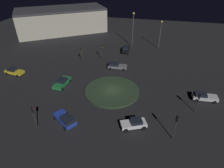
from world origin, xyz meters
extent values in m
plane|color=black|center=(0.00, 0.00, 0.00)|extent=(117.77, 117.77, 0.00)
cylinder|color=#263823|center=(0.00, 0.00, 0.17)|extent=(10.71, 10.71, 0.34)
cube|color=silver|center=(1.16, -17.17, 0.62)|extent=(1.93, 4.40, 0.62)
cube|color=black|center=(1.12, -16.33, 1.15)|extent=(1.61, 2.10, 0.45)
cylinder|color=black|center=(2.10, -18.68, 0.31)|extent=(0.25, 0.63, 0.62)
cylinder|color=black|center=(0.38, -18.76, 0.31)|extent=(0.25, 0.63, 0.62)
cylinder|color=black|center=(1.95, -15.57, 0.31)|extent=(0.25, 0.63, 0.62)
cylinder|color=black|center=(0.23, -15.65, 0.31)|extent=(0.25, 0.63, 0.62)
cube|color=#1E7238|center=(-0.17, 10.43, 0.64)|extent=(4.69, 2.18, 0.68)
cube|color=black|center=(-0.06, 10.42, 1.21)|extent=(2.17, 1.79, 0.46)
cylinder|color=black|center=(1.54, 11.25, 0.30)|extent=(0.62, 0.26, 0.61)
cylinder|color=black|center=(1.41, 9.38, 0.30)|extent=(0.62, 0.26, 0.61)
cylinder|color=black|center=(-1.74, 11.47, 0.30)|extent=(0.62, 0.26, 0.61)
cylinder|color=black|center=(-1.87, 9.60, 0.30)|extent=(0.62, 0.26, 0.61)
cube|color=#1E38A5|center=(-9.95, 5.35, 0.66)|extent=(3.88, 4.52, 0.70)
cube|color=black|center=(-10.54, 4.49, 1.27)|extent=(2.53, 2.68, 0.51)
cylinder|color=black|center=(-9.84, 7.12, 0.31)|extent=(0.53, 0.64, 0.62)
cylinder|color=black|center=(-8.35, 6.10, 0.31)|extent=(0.53, 0.64, 0.62)
cylinder|color=black|center=(-11.56, 4.59, 0.31)|extent=(0.53, 0.64, 0.62)
cylinder|color=black|center=(-10.07, 3.58, 0.31)|extent=(0.53, 0.64, 0.62)
cube|color=gold|center=(1.86, 23.00, 0.61)|extent=(2.33, 4.48, 0.61)
cube|color=black|center=(1.92, 23.43, 1.14)|extent=(1.80, 2.01, 0.46)
cylinder|color=black|center=(2.55, 21.36, 0.30)|extent=(0.30, 0.63, 0.60)
cylinder|color=black|center=(0.77, 21.59, 0.30)|extent=(0.30, 0.63, 0.60)
cylinder|color=black|center=(2.95, 24.41, 0.30)|extent=(0.30, 0.63, 0.60)
cylinder|color=black|center=(1.17, 24.65, 0.30)|extent=(0.30, 0.63, 0.60)
cube|color=slate|center=(9.66, 0.87, 0.59)|extent=(2.07, 4.52, 0.58)
cube|color=black|center=(9.61, 1.73, 1.15)|extent=(1.73, 2.38, 0.53)
cylinder|color=black|center=(10.66, -0.66, 0.31)|extent=(0.25, 0.62, 0.61)
cylinder|color=black|center=(8.84, -0.77, 0.31)|extent=(0.25, 0.62, 0.61)
cylinder|color=black|center=(10.48, 2.51, 0.31)|extent=(0.25, 0.62, 0.61)
cylinder|color=black|center=(8.66, 2.41, 0.31)|extent=(0.25, 0.62, 0.61)
cube|color=white|center=(-8.62, -5.33, 0.65)|extent=(3.10, 4.24, 0.58)
cube|color=black|center=(-8.46, -5.70, 1.19)|extent=(2.05, 2.15, 0.50)
cylinder|color=black|center=(-9.95, -4.38, 0.36)|extent=(0.49, 0.75, 0.72)
cylinder|color=black|center=(-8.39, -3.71, 0.36)|extent=(0.49, 0.75, 0.72)
cylinder|color=black|center=(-8.84, -6.95, 0.36)|extent=(0.49, 0.75, 0.72)
cylinder|color=black|center=(-7.28, -6.27, 0.36)|extent=(0.49, 0.75, 0.72)
cube|color=black|center=(20.34, 0.67, 0.66)|extent=(4.68, 2.11, 0.64)
cube|color=black|center=(20.00, 0.65, 1.23)|extent=(2.03, 1.72, 0.51)
cylinder|color=black|center=(21.91, 1.68, 0.34)|extent=(0.69, 0.27, 0.68)
cylinder|color=black|center=(22.04, -0.12, 0.34)|extent=(0.69, 0.27, 0.68)
cylinder|color=black|center=(18.64, 1.46, 0.34)|extent=(0.69, 0.27, 0.68)
cylinder|color=black|center=(18.76, -0.34, 0.34)|extent=(0.69, 0.27, 0.68)
cylinder|color=#2D2D2D|center=(-12.15, 8.87, 1.59)|extent=(0.12, 0.12, 3.18)
cube|color=black|center=(-12.15, 8.87, 3.63)|extent=(0.35, 0.37, 0.90)
sphere|color=red|center=(-12.03, 8.79, 3.90)|extent=(0.20, 0.20, 0.20)
sphere|color=#4C380F|center=(-12.03, 8.79, 3.63)|extent=(0.20, 0.20, 0.20)
sphere|color=#0F3819|center=(-12.03, 8.79, 3.36)|extent=(0.20, 0.20, 0.20)
cylinder|color=#2D2D2D|center=(13.87, 5.85, 1.50)|extent=(0.12, 0.12, 2.99)
cube|color=black|center=(13.87, 5.85, 3.44)|extent=(0.32, 0.36, 0.90)
sphere|color=#3F0C0C|center=(13.74, 5.80, 3.71)|extent=(0.20, 0.20, 0.20)
sphere|color=yellow|center=(13.74, 5.80, 3.44)|extent=(0.20, 0.20, 0.20)
sphere|color=#0F3819|center=(13.74, 5.80, 3.17)|extent=(0.20, 0.20, 0.20)
cylinder|color=#2D2D2D|center=(11.50, 10.43, 1.41)|extent=(0.12, 0.12, 2.81)
cube|color=black|center=(11.50, 10.43, 3.26)|extent=(0.36, 0.37, 0.90)
sphere|color=#3F0C0C|center=(11.39, 10.34, 3.53)|extent=(0.20, 0.20, 0.20)
sphere|color=#4C380F|center=(11.39, 10.34, 3.26)|extent=(0.20, 0.20, 0.20)
sphere|color=#1EE53F|center=(11.39, 10.34, 2.99)|extent=(0.20, 0.20, 0.20)
cylinder|color=#2D2D2D|center=(-9.65, -11.12, 1.69)|extent=(0.12, 0.12, 3.38)
cube|color=black|center=(-9.65, -11.12, 3.83)|extent=(0.37, 0.36, 0.90)
sphere|color=red|center=(-9.56, -11.01, 4.10)|extent=(0.20, 0.20, 0.20)
sphere|color=#4C380F|center=(-9.56, -11.01, 3.83)|extent=(0.20, 0.20, 0.20)
sphere|color=#0F3819|center=(-9.56, -11.01, 3.56)|extent=(0.20, 0.20, 0.20)
cylinder|color=#2D2D2D|center=(-2.77, -15.06, 1.41)|extent=(0.12, 0.12, 2.82)
cube|color=black|center=(-2.77, -15.06, 3.27)|extent=(0.33, 0.27, 0.90)
sphere|color=#3F0C0C|center=(-2.75, -14.91, 3.54)|extent=(0.20, 0.20, 0.20)
sphere|color=#4C380F|center=(-2.75, -14.91, 3.27)|extent=(0.20, 0.20, 0.20)
sphere|color=#1EE53F|center=(-2.75, -14.91, 3.00)|extent=(0.20, 0.20, 0.20)
cylinder|color=#4C4C51|center=(25.08, -0.44, 4.68)|extent=(0.18, 0.18, 9.37)
sphere|color=#F9D166|center=(25.08, -0.44, 9.54)|extent=(0.56, 0.56, 0.56)
cylinder|color=#4C4C51|center=(25.02, -8.31, 3.78)|extent=(0.18, 0.18, 7.56)
sphere|color=#F9D166|center=(25.02, -8.31, 7.72)|extent=(0.52, 0.52, 0.52)
cube|color=#ADA893|center=(33.80, 26.15, 3.76)|extent=(27.22, 31.86, 7.53)
cube|color=#333338|center=(33.80, 26.15, 7.88)|extent=(27.22, 31.86, 0.70)
camera|label=1|loc=(-29.92, -6.87, 21.27)|focal=30.50mm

